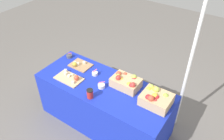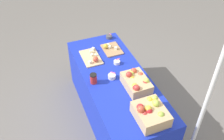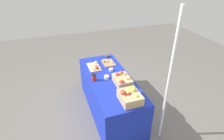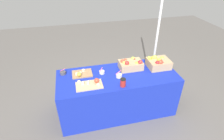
{
  "view_description": "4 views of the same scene",
  "coord_description": "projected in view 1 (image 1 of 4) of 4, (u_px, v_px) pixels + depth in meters",
  "views": [
    {
      "loc": [
        1.39,
        -1.83,
        2.75
      ],
      "look_at": [
        0.12,
        0.03,
        1.03
      ],
      "focal_mm": 36.19,
      "sensor_mm": 36.0,
      "label": 1
    },
    {
      "loc": [
        2.12,
        -0.89,
        2.78
      ],
      "look_at": [
        -0.01,
        -0.05,
        0.85
      ],
      "focal_mm": 40.15,
      "sensor_mm": 36.0,
      "label": 2
    },
    {
      "loc": [
        2.69,
        -0.89,
        2.51
      ],
      "look_at": [
        0.14,
        -0.0,
        0.98
      ],
      "focal_mm": 29.41,
      "sensor_mm": 36.0,
      "label": 3
    },
    {
      "loc": [
        -0.63,
        -2.24,
        2.33
      ],
      "look_at": [
        -0.1,
        -0.03,
        0.87
      ],
      "focal_mm": 28.57,
      "sensor_mm": 36.0,
      "label": 4
    }
  ],
  "objects": [
    {
      "name": "coffee_cup",
      "position": [
        90.0,
        94.0,
        2.82
      ],
      "size": [
        0.08,
        0.08,
        0.13
      ],
      "color": "red",
      "rests_on": "table"
    },
    {
      "name": "cutting_board_back",
      "position": [
        79.0,
        65.0,
        3.37
      ],
      "size": [
        0.31,
        0.24,
        0.09
      ],
      "color": "tan",
      "rests_on": "table"
    },
    {
      "name": "sample_bowl_near",
      "position": [
        101.0,
        86.0,
        2.99
      ],
      "size": [
        0.1,
        0.09,
        0.1
      ],
      "color": "silver",
      "rests_on": "table"
    },
    {
      "name": "cutting_board_front",
      "position": [
        70.0,
        78.0,
        3.13
      ],
      "size": [
        0.38,
        0.23,
        0.09
      ],
      "color": "#D1B284",
      "rests_on": "table"
    },
    {
      "name": "sample_bowl_far",
      "position": [
        95.0,
        73.0,
        3.2
      ],
      "size": [
        0.08,
        0.08,
        0.09
      ],
      "color": "silver",
      "rests_on": "table"
    },
    {
      "name": "apple_crate_middle",
      "position": [
        126.0,
        82.0,
        2.97
      ],
      "size": [
        0.37,
        0.25,
        0.18
      ],
      "color": "tan",
      "rests_on": "table"
    },
    {
      "name": "ground_plane",
      "position": [
        105.0,
        121.0,
        3.49
      ],
      "size": [
        10.0,
        10.0,
        0.0
      ],
      "primitive_type": "plane",
      "color": "slate"
    },
    {
      "name": "table",
      "position": [
        104.0,
        104.0,
        3.27
      ],
      "size": [
        1.9,
        0.76,
        0.74
      ],
      "primitive_type": "cube",
      "color": "#192DB7",
      "rests_on": "ground_plane"
    },
    {
      "name": "apple_crate_left",
      "position": [
        156.0,
        98.0,
        2.72
      ],
      "size": [
        0.36,
        0.3,
        0.19
      ],
      "color": "tan",
      "rests_on": "table"
    },
    {
      "name": "sample_bowl_mid",
      "position": [
        69.0,
        56.0,
        3.55
      ],
      "size": [
        0.09,
        0.09,
        0.09
      ],
      "color": "#4C4C51",
      "rests_on": "table"
    },
    {
      "name": "tent_pole",
      "position": [
        189.0,
        67.0,
        2.82
      ],
      "size": [
        0.04,
        0.04,
        2.14
      ],
      "primitive_type": "cylinder",
      "color": "white",
      "rests_on": "ground_plane"
    }
  ]
}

